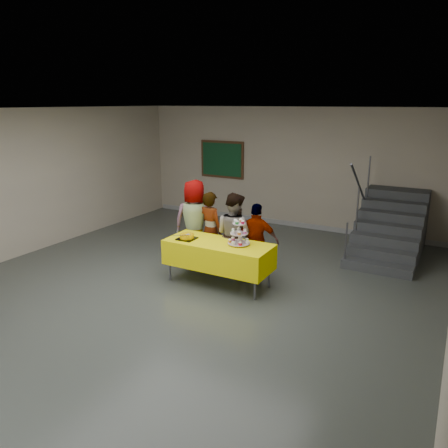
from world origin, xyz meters
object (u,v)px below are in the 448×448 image
Objects in this scene: bear_cake at (187,236)px; staircase at (391,229)px; schoolchild_d at (257,241)px; noticeboard at (222,159)px; cupcake_stand at (239,235)px; schoolchild_c at (234,234)px; schoolchild_a at (195,222)px; schoolchild_b at (210,230)px; bake_table at (218,254)px.

staircase reaches higher than bear_cake.
schoolchild_d is 0.57× the size of staircase.
bear_cake is 0.26× the size of schoolchild_d.
noticeboard is (-2.68, 3.52, 0.91)m from schoolchild_d.
cupcake_stand is 0.19× the size of staircase.
bear_cake is 0.23× the size of schoolchild_c.
schoolchild_c is at bearing 1.20° from schoolchild_d.
schoolchild_a is at bearing 113.33° from bear_cake.
schoolchild_a is 4.21m from staircase.
schoolchild_b reaches higher than schoolchild_d.
schoolchild_a is 0.70× the size of staircase.
schoolchild_c is at bearing -57.86° from noticeboard.
bear_cake is at bearing 98.85° from schoolchild_b.
schoolchild_a is at bearing -141.20° from staircase.
schoolchild_a reaches higher than schoolchild_b.
schoolchild_b is at bearing -137.30° from staircase.
schoolchild_a is at bearing 154.10° from cupcake_stand.
staircase is 4.79m from noticeboard.
schoolchild_d is at bearing -148.89° from schoolchild_c.
schoolchild_b is (0.04, 0.76, -0.08)m from bear_cake.
schoolchild_a is at bearing 143.41° from bake_table.
staircase is (1.98, 3.25, -0.46)m from cupcake_stand.
schoolchild_a is (-1.29, 0.63, -0.11)m from cupcake_stand.
schoolchild_c is 3.63m from staircase.
schoolchild_b is 3.98m from noticeboard.
cupcake_stand is at bearing 70.14° from schoolchild_d.
bear_cake is 0.28× the size of noticeboard.
schoolchild_b is at bearing -64.09° from noticeboard.
bake_table is 1.21× the size of schoolchild_c.
cupcake_stand reaches higher than bake_table.
bear_cake is at bearing 23.03° from schoolchild_d.
cupcake_stand is 0.60m from schoolchild_c.
schoolchild_a is 1.12× the size of schoolchild_b.
bear_cake is 1.27m from schoolchild_d.
schoolchild_d is (0.44, 0.63, 0.13)m from bake_table.
bake_table is 1.26× the size of schoolchild_b.
staircase is at bearing -125.56° from schoolchild_b.
bear_cake is 0.76m from schoolchild_b.
bake_table is at bearing 141.73° from schoolchild_b.
bake_table is 4.06m from staircase.
staircase is at bearing -10.32° from noticeboard.
noticeboard reaches higher than schoolchild_c.
bear_cake reaches higher than bake_table.
cupcake_stand is 0.29× the size of schoolchild_c.
bake_table is 0.78× the size of staircase.
bake_table is 1.37× the size of schoolchild_d.
schoolchild_d is at bearing -52.69° from noticeboard.
cupcake_stand is at bearing 9.13° from bake_table.
schoolchild_c is 1.19× the size of noticeboard.
schoolchild_b is (-0.91, 0.59, -0.20)m from cupcake_stand.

